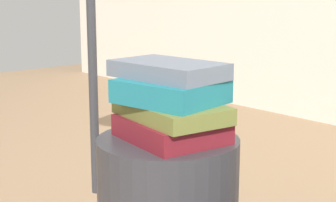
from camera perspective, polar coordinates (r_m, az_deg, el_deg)
name	(u,v)px	position (r m, az deg, el deg)	size (l,w,h in m)	color
book_maroon	(170,129)	(1.25, 0.24, -3.07)	(0.24, 0.20, 0.05)	maroon
book_olive	(170,111)	(1.24, 0.27, -1.06)	(0.27, 0.17, 0.04)	olive
book_teal	(170,91)	(1.24, 0.26, 1.07)	(0.22, 0.19, 0.05)	#1E727F
book_slate	(168,70)	(1.25, 0.04, 3.39)	(0.26, 0.16, 0.04)	slate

